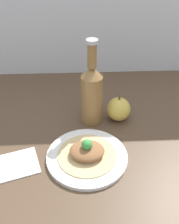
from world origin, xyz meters
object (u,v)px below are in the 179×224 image
object	(u,v)px
cider_bottle	(92,93)
apple	(119,109)
plated_food	(87,151)
plate	(87,156)

from	to	relation	value
cider_bottle	apple	size ratio (longest dim) A/B	2.99
plated_food	cider_bottle	xyz separation A→B (cm)	(2.48, 19.33, 9.06)
plate	apple	bearing A→B (deg)	57.79
cider_bottle	apple	bearing A→B (deg)	2.39
plate	apple	distance (cm)	23.61
plated_food	cider_bottle	distance (cm)	21.50
apple	plate	bearing A→B (deg)	-122.21
plate	cider_bottle	bearing A→B (deg)	82.68
plate	cider_bottle	xyz separation A→B (cm)	(2.48, 19.33, 11.21)
plated_food	cider_bottle	bearing A→B (deg)	82.68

